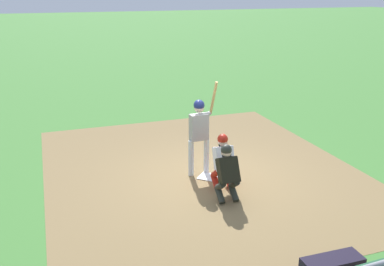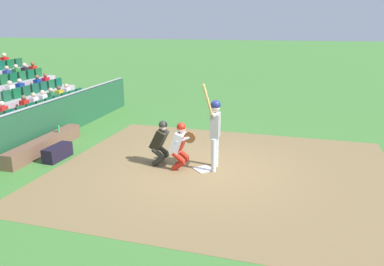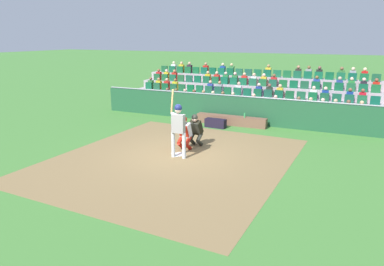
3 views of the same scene
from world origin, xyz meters
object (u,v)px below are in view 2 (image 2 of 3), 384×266
Objects in this scene: home_plate_umpire at (161,140)px; catcher_crouching at (180,143)px; water_bottle_on_bench at (59,129)px; batter_at_plate at (215,126)px; home_plate_marker at (204,169)px; equipment_duffel_bag at (58,153)px; dugout_bench at (45,145)px.

catcher_crouching is at bearing 72.65° from home_plate_umpire.
water_bottle_on_bench is at bearing -103.10° from catcher_crouching.
batter_at_plate reaches higher than home_plate_umpire.
home_plate_umpire is (-0.11, -1.24, 0.68)m from home_plate_marker.
batter_at_plate is 1.03m from catcher_crouching.
equipment_duffel_bag is (0.25, -4.26, 0.19)m from home_plate_marker.
dugout_bench is (-0.14, -3.78, -0.47)m from home_plate_umpire.
dugout_bench is 3.48× the size of equipment_duffel_bag.
home_plate_marker is 1.99× the size of water_bottle_on_bench.
home_plate_marker is at bearing 97.96° from catcher_crouching.
batter_at_plate is 2.41× the size of equipment_duffel_bag.
catcher_crouching is at bearing 95.77° from equipment_duffel_bag.
batter_at_plate reaches higher than equipment_duffel_bag.
equipment_duffel_bag is at bearing -83.34° from home_plate_umpire.
catcher_crouching reaches higher than equipment_duffel_bag.
home_plate_marker is 0.45× the size of equipment_duffel_bag.
home_plate_umpire reaches higher than equipment_duffel_bag.
batter_at_plate is 1.58m from home_plate_umpire.
batter_at_plate reaches higher than home_plate_marker.
water_bottle_on_bench is 1.40m from equipment_duffel_bag.
home_plate_marker is 4.27m from equipment_duffel_bag.
catcher_crouching is at bearing 85.63° from dugout_bench.
batter_at_plate is 1.84× the size of home_plate_umpire.
catcher_crouching reaches higher than water_bottle_on_bench.
equipment_duffel_bag is at bearing -86.68° from home_plate_marker.
home_plate_umpire is at bearing 77.62° from water_bottle_on_bench.
home_plate_marker is 0.34× the size of catcher_crouching.
catcher_crouching reaches higher than home_plate_marker.
dugout_bench is at bearing -94.37° from catcher_crouching.
batter_at_plate reaches higher than dugout_bench.
batter_at_plate is (-0.13, 0.27, 1.17)m from home_plate_marker.
batter_at_plate is at bearing 97.98° from equipment_duffel_bag.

